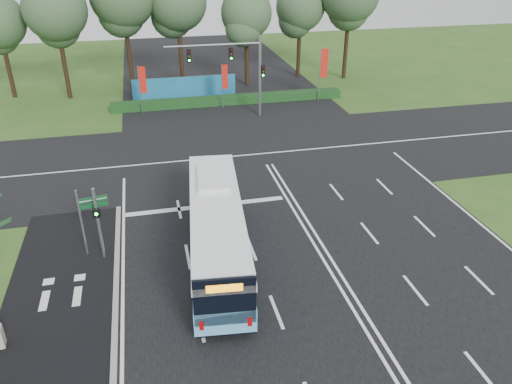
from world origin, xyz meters
TOP-DOWN VIEW (x-y plane):
  - ground at (0.00, 0.00)m, footprint 120.00×120.00m
  - road_main at (0.00, 0.00)m, footprint 20.00×120.00m
  - road_cross at (0.00, 12.00)m, footprint 120.00×14.00m
  - bike_path at (-12.50, -3.00)m, footprint 5.00×18.00m
  - kerb_strip at (-10.10, -3.00)m, footprint 0.25×18.00m
  - city_bus at (-5.12, -0.43)m, footprint 3.70×12.14m
  - pedestrian_signal at (-10.73, 0.90)m, footprint 0.35×0.44m
  - street_sign at (-11.25, 1.41)m, footprint 1.44×0.32m
  - banner_flag_left at (-8.00, 23.36)m, footprint 0.64×0.14m
  - banner_flag_mid at (-0.66, 23.37)m, footprint 0.59×0.24m
  - banner_flag_right at (8.89, 23.62)m, footprint 0.75×0.10m
  - traffic_light_gantry at (0.21, 20.50)m, footprint 8.41×0.28m
  - hedge at (0.00, 24.50)m, footprint 22.00×1.20m
  - blue_hoarding at (-4.00, 27.00)m, footprint 10.00×0.30m
  - eucalyptus_row at (-2.64, 31.54)m, footprint 40.41×8.45m

SIDE VIEW (x-z plane):
  - ground at x=0.00m, z-range 0.00..0.00m
  - road_main at x=0.00m, z-range 0.00..0.04m
  - road_cross at x=0.00m, z-range 0.00..0.05m
  - bike_path at x=-12.50m, z-range 0.00..0.06m
  - kerb_strip at x=-10.10m, z-range 0.00..0.12m
  - hedge at x=0.00m, z-range 0.00..0.80m
  - blue_hoarding at x=-4.00m, z-range 0.00..2.20m
  - city_bus at x=-5.12m, z-range 0.01..3.44m
  - pedestrian_signal at x=-10.73m, z-range 0.18..4.11m
  - street_sign at x=-11.25m, z-range 0.50..4.23m
  - banner_flag_mid at x=-0.66m, z-range 0.65..4.78m
  - banner_flag_left at x=-8.00m, z-range 0.67..5.05m
  - banner_flag_right at x=8.89m, z-range 0.75..5.83m
  - traffic_light_gantry at x=0.21m, z-range 1.16..8.16m
  - eucalyptus_row at x=-2.64m, z-range 2.14..14.47m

